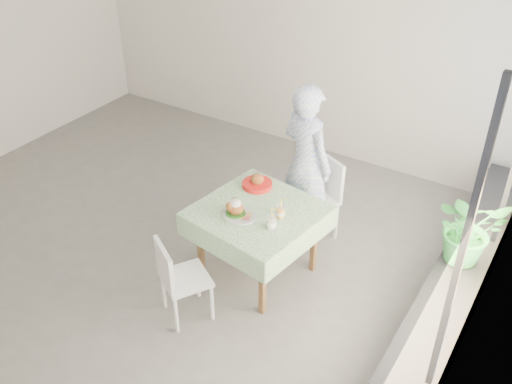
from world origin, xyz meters
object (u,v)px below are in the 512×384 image
Objects in this scene: diner at (306,163)px; juice_cup_orange at (280,212)px; main_dish at (237,211)px; cafe_table at (258,235)px; potted_plant at (469,228)px; chair_far at (314,213)px; chair_near at (186,293)px.

juice_cup_orange is (0.18, -0.83, -0.04)m from diner.
main_dish is 1.35× the size of juice_cup_orange.
main_dish is at bearing -121.88° from cafe_table.
potted_plant reaches higher than juice_cup_orange.
chair_near is at bearing -104.05° from chair_far.
diner is at bearing 102.47° from juice_cup_orange.
potted_plant is (1.95, 1.43, 0.58)m from chair_near.
chair_far reaches higher than chair_near.
juice_cup_orange is at bearing -85.98° from chair_far.
main_dish is at bearing 78.40° from chair_near.
main_dish is (-0.15, -1.02, -0.04)m from diner.
potted_plant is at bearing -169.44° from diner.
main_dish is (0.13, 0.63, 0.55)m from chair_near.
diner reaches higher than chair_far.
chair_near is (-0.24, -0.81, -0.21)m from cafe_table.
main_dish is 1.98m from potted_plant.
diner is 5.16× the size of main_dish.
diner is at bearing 80.29° from chair_near.
chair_near is 0.85m from main_dish.
diner reaches higher than main_dish.
cafe_table is 0.39m from main_dish.
chair_far is 0.53× the size of diner.
diner reaches higher than juice_cup_orange.
diner reaches higher than cafe_table.
chair_near is 3.37× the size of juice_cup_orange.
potted_plant reaches higher than chair_far.
juice_cup_orange is 1.60m from potted_plant.
chair_far is 2.73× the size of main_dish.
potted_plant reaches higher than chair_near.
potted_plant is (1.54, -0.21, 0.55)m from chair_far.
diner is 1.03m from main_dish.
cafe_table is 1.81× the size of potted_plant.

